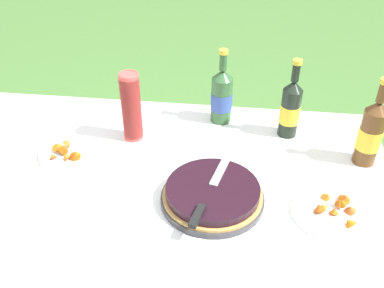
# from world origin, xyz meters

# --- Properties ---
(garden_table) EXTENTS (1.78, 0.98, 0.72)m
(garden_table) POSITION_xyz_m (0.00, 0.00, 0.66)
(garden_table) COLOR brown
(garden_table) RESTS_ON ground_plane
(tablecloth) EXTENTS (1.79, 0.99, 0.10)m
(tablecloth) POSITION_xyz_m (0.00, 0.00, 0.71)
(tablecloth) COLOR white
(tablecloth) RESTS_ON garden_table
(berry_tart) EXTENTS (0.32, 0.32, 0.06)m
(berry_tart) POSITION_xyz_m (0.30, -0.10, 0.76)
(berry_tart) COLOR #38383D
(berry_tart) RESTS_ON tablecloth
(serving_knife) EXTENTS (0.11, 0.37, 0.01)m
(serving_knife) POSITION_xyz_m (0.29, -0.12, 0.79)
(serving_knife) COLOR silver
(serving_knife) RESTS_ON berry_tart
(cup_stack) EXTENTS (0.07, 0.07, 0.27)m
(cup_stack) POSITION_xyz_m (-0.03, 0.22, 0.86)
(cup_stack) COLOR #E04C47
(cup_stack) RESTS_ON tablecloth
(cider_bottle_green) EXTENTS (0.08, 0.08, 0.30)m
(cider_bottle_green) POSITION_xyz_m (0.29, 0.38, 0.84)
(cider_bottle_green) COLOR #2D562D
(cider_bottle_green) RESTS_ON tablecloth
(cider_bottle_amber) EXTENTS (0.08, 0.08, 0.32)m
(cider_bottle_amber) POSITION_xyz_m (0.80, 0.17, 0.85)
(cider_bottle_amber) COLOR brown
(cider_bottle_amber) RESTS_ON tablecloth
(juice_bottle_red) EXTENTS (0.07, 0.07, 0.31)m
(juice_bottle_red) POSITION_xyz_m (0.55, 0.31, 0.84)
(juice_bottle_red) COLOR black
(juice_bottle_red) RESTS_ON tablecloth
(snack_plate_near) EXTENTS (0.24, 0.24, 0.05)m
(snack_plate_near) POSITION_xyz_m (0.66, -0.11, 0.74)
(snack_plate_near) COLOR white
(snack_plate_near) RESTS_ON tablecloth
(snack_plate_left) EXTENTS (0.21, 0.21, 0.06)m
(snack_plate_left) POSITION_xyz_m (-0.24, 0.08, 0.74)
(snack_plate_left) COLOR white
(snack_plate_left) RESTS_ON tablecloth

